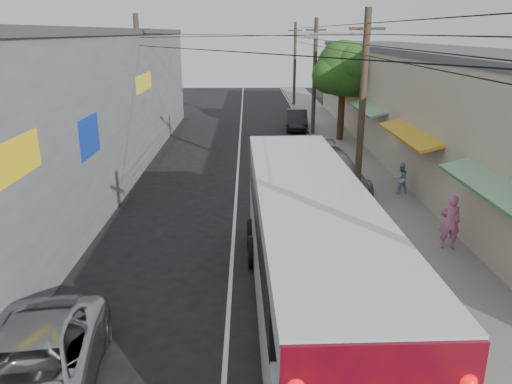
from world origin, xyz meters
TOP-DOWN VIEW (x-y plane):
  - sidewalk at (6.50, 20.00)m, footprint 3.00×80.00m
  - building_right at (10.99, 22.00)m, footprint 7.09×40.00m
  - building_left at (-8.50, 18.00)m, footprint 7.20×36.00m
  - utility_poles at (3.13, 20.33)m, footprint 11.80×45.28m
  - street_tree at (6.87, 26.02)m, footprint 4.40×4.00m
  - coach_bus at (2.03, 4.10)m, footprint 3.09×12.47m
  - jeepney at (-3.72, 1.00)m, footprint 3.13×5.59m
  - parked_suv at (4.31, 15.00)m, footprint 3.31×6.62m
  - parked_car_mid at (3.80, 20.64)m, footprint 1.99×4.36m
  - parked_car_far at (4.29, 30.38)m, footprint 1.86×4.50m
  - pedestrian_near at (7.25, 8.11)m, footprint 0.75×0.56m
  - pedestrian_far at (7.40, 14.14)m, footprint 0.73×0.60m

SIDE VIEW (x-z plane):
  - sidewalk at x=6.50m, z-range 0.00..0.12m
  - parked_car_mid at x=3.80m, z-range 0.00..1.45m
  - parked_car_far at x=4.29m, z-range 0.00..1.45m
  - jeepney at x=-3.72m, z-range 0.00..1.48m
  - pedestrian_far at x=7.40m, z-range 0.12..1.52m
  - parked_suv at x=4.31m, z-range 0.00..1.85m
  - pedestrian_near at x=7.25m, z-range 0.12..2.00m
  - coach_bus at x=2.03m, z-range 0.06..3.64m
  - building_right at x=10.99m, z-range 0.03..6.28m
  - building_left at x=-8.50m, z-range 0.03..7.28m
  - utility_poles at x=3.13m, z-range 0.13..8.13m
  - street_tree at x=6.87m, z-range 1.37..7.97m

